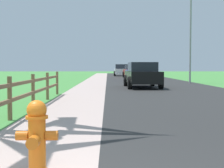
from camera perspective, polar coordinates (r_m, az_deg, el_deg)
name	(u,v)px	position (r m, az deg, el deg)	size (l,w,h in m)	color
ground_plane	(106,82)	(27.69, -0.97, 0.37)	(120.00, 120.00, 0.00)	#458C3F
road_asphalt	(146,81)	(29.88, 5.77, 0.56)	(7.00, 66.00, 0.01)	#292929
curb_concrete	(73,81)	(29.85, -6.72, 0.55)	(6.00, 66.00, 0.01)	#BDA49B
grass_verge	(56,81)	(30.04, -9.57, 0.55)	(5.00, 66.00, 0.00)	#458C3F
fire_hydrant	(37,135)	(4.10, -12.74, -8.55)	(0.50, 0.42, 0.88)	orange
rail_fence	(23,91)	(9.37, -14.99, -1.16)	(0.11, 12.34, 1.04)	brown
parked_suv_black	(142,75)	(20.21, 5.17, 1.55)	(2.06, 4.90, 1.53)	black
parked_car_blue	(138,72)	(29.22, 4.40, 2.02)	(2.11, 4.30, 1.58)	navy
parked_car_red	(132,71)	(37.90, 3.52, 2.17)	(2.13, 4.58, 1.42)	maroon
parked_car_white	(121,70)	(45.49, 1.59, 2.36)	(2.03, 4.36, 1.58)	white
street_lamp	(192,32)	(26.26, 13.50, 8.69)	(1.17, 0.20, 6.61)	gray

